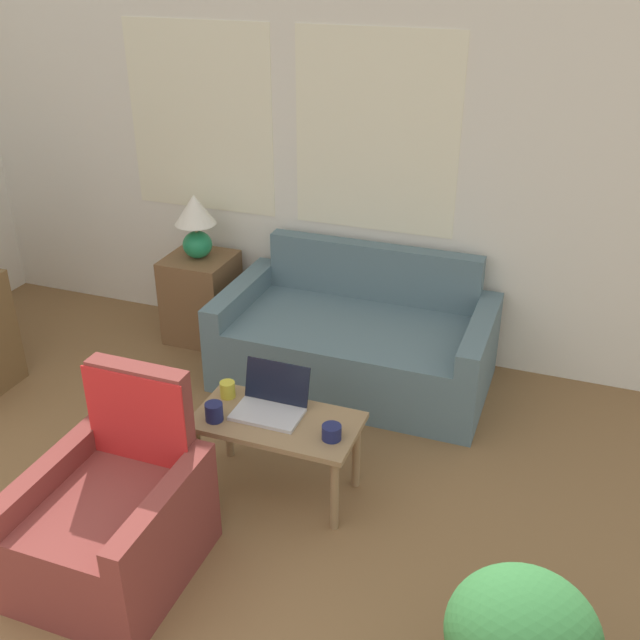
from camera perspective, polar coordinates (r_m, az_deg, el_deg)
name	(u,v)px	position (r m, az deg, el deg)	size (l,w,h in m)	color
wall_back	(297,162)	(5.25, -1.79, 11.96)	(6.11, 0.06, 2.60)	white
couch	(357,342)	(5.02, 2.83, -1.67)	(1.77, 0.94, 0.84)	slate
armchair	(117,519)	(3.71, -15.21, -14.43)	(0.70, 0.80, 0.94)	brown
side_table	(202,297)	(5.57, -9.00, 1.72)	(0.46, 0.46, 0.64)	brown
table_lamp	(196,221)	(5.35, -9.46, 7.45)	(0.29, 0.29, 0.46)	#1E8451
coffee_table	(277,429)	(3.95, -3.29, -8.33)	(0.86, 0.45, 0.46)	#8E704C
laptop	(271,402)	(3.95, -3.75, -6.25)	(0.36, 0.28, 0.23)	#B7B7BC
cup_navy	(214,412)	(3.92, -8.08, -6.95)	(0.09, 0.09, 0.10)	#191E4C
cup_yellow	(228,389)	(4.09, -7.05, -5.27)	(0.08, 0.08, 0.09)	gold
cup_white	(332,432)	(3.75, 0.89, -8.55)	(0.10, 0.10, 0.08)	#191E4C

